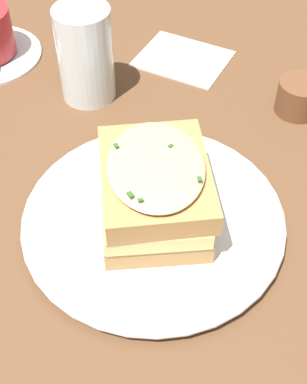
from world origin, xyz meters
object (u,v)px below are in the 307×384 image
dinner_plate (154,219)px  napkin (183,58)px  sandwich (154,189)px  water_glass (85,54)px  condiment_pot (299,97)px

dinner_plate → napkin: dinner_plate is taller
sandwich → water_glass: bearing=154.6°
water_glass → condiment_pot: size_ratio=2.15×
water_glass → condiment_pot: water_glass is taller
dinner_plate → water_glass: bearing=154.4°
water_glass → sandwich: bearing=-25.4°
water_glass → napkin: water_glass is taller
water_glass → napkin: (0.03, 0.13, -0.05)m
napkin → water_glass: bearing=-104.3°
dinner_plate → water_glass: 0.23m
napkin → condiment_pot: (0.17, 0.01, 0.02)m
dinner_plate → napkin: 0.28m
dinner_plate → sandwich: bearing=19.4°
napkin → condiment_pot: size_ratio=2.17×
sandwich → napkin: size_ratio=1.37×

